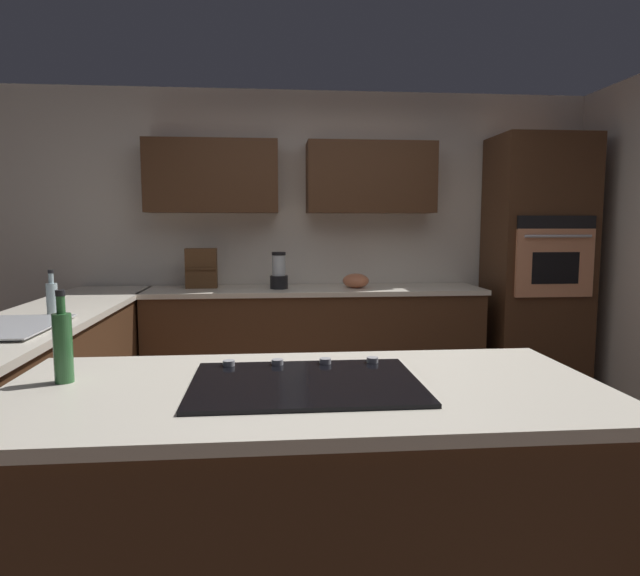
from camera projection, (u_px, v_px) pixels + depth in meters
The scene contains 16 objects.
ground_plane at pixel (357, 481), 3.16m from camera, with size 14.00×14.00×0.00m, color brown.
wall_back at pixel (316, 226), 5.02m from camera, with size 6.00×0.44×2.60m.
lower_cabinets_back at pixel (314, 342), 4.80m from camera, with size 2.80×0.60×0.86m, color #472B19.
countertop_back at pixel (314, 290), 4.75m from camera, with size 2.84×0.64×0.04m, color silver.
lower_cabinets_side at pixel (54, 387), 3.49m from camera, with size 0.60×2.90×0.86m, color #472B19.
countertop_side at pixel (51, 315), 3.44m from camera, with size 0.64×2.94×0.04m, color silver.
island_base at pixel (306, 518), 1.93m from camera, with size 1.93×0.87×0.86m, color #472B19.
island_top at pixel (306, 391), 1.88m from camera, with size 2.01×0.95×0.04m, color silver.
wall_oven at pixel (537, 264), 4.90m from camera, with size 0.80×0.66×2.19m.
sink_unit at pixel (5, 326), 2.87m from camera, with size 0.46×0.70×0.23m.
cooktop at pixel (305, 382), 1.88m from camera, with size 0.76×0.56×0.03m.
blender at pixel (279, 273), 4.69m from camera, with size 0.15×0.15×0.31m.
mixing_bowl at pixel (356, 281), 4.75m from camera, with size 0.22×0.22×0.12m, color #CC724C.
spice_rack at pixel (201, 268), 4.72m from camera, with size 0.26×0.11×0.34m.
dish_soap_bottle at pixel (52, 297), 3.34m from camera, with size 0.06×0.06×0.27m.
oil_bottle at pixel (63, 345), 1.90m from camera, with size 0.06×0.06×0.32m.
Camera 1 is at (0.48, 2.98, 1.44)m, focal length 31.52 mm.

